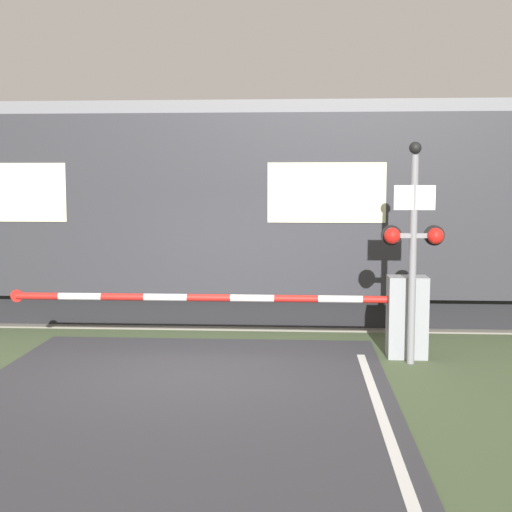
% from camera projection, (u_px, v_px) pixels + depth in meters
% --- Properties ---
extents(ground_plane, '(80.00, 80.00, 0.00)m').
position_uv_depth(ground_plane, '(192.00, 370.00, 10.26)').
color(ground_plane, '#475638').
extents(track_bed, '(36.00, 3.20, 0.13)m').
position_uv_depth(track_bed, '(224.00, 313.00, 14.58)').
color(track_bed, slate).
rests_on(track_bed, ground_plane).
extents(train, '(20.96, 3.16, 4.17)m').
position_uv_depth(train, '(324.00, 211.00, 14.24)').
color(train, black).
rests_on(train, ground_plane).
extents(crossing_barrier, '(6.56, 0.44, 1.26)m').
position_uv_depth(crossing_barrier, '(370.00, 313.00, 11.01)').
color(crossing_barrier, gray).
rests_on(crossing_barrier, ground_plane).
extents(signal_post, '(0.93, 0.26, 3.28)m').
position_uv_depth(signal_post, '(413.00, 238.00, 10.45)').
color(signal_post, gray).
rests_on(signal_post, ground_plane).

